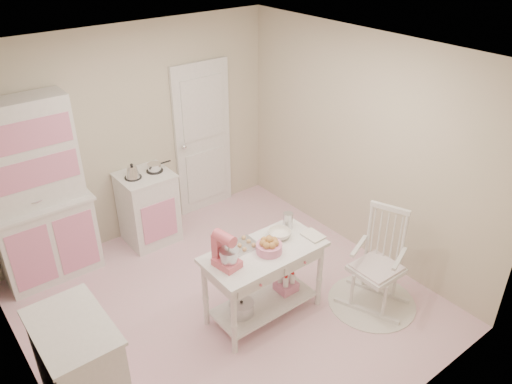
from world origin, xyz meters
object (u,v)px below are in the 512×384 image
(hutch, at_px, (37,194))
(bread_basket, at_px, (269,248))
(base_cabinet, at_px, (81,368))
(work_table, at_px, (264,283))
(stove, at_px, (148,207))
(rocking_chair, at_px, (378,261))
(stand_mixer, at_px, (227,251))

(hutch, xyz_separation_m, bread_basket, (1.49, -2.04, -0.19))
(base_cabinet, bearing_deg, work_table, -0.72)
(stove, bearing_deg, hutch, 177.61)
(hutch, distance_m, rocking_chair, 3.60)
(work_table, bearing_deg, bread_basket, -68.20)
(work_table, relative_size, stand_mixer, 3.53)
(rocking_chair, distance_m, bread_basket, 1.16)
(rocking_chair, height_order, stand_mixer, stand_mixer)
(bread_basket, bearing_deg, stand_mixer, 170.96)
(hutch, distance_m, stand_mixer, 2.23)
(bread_basket, bearing_deg, hutch, 126.21)
(rocking_chair, relative_size, bread_basket, 4.40)
(stove, bearing_deg, base_cabinet, -129.60)
(hutch, bearing_deg, bread_basket, -53.79)
(stove, bearing_deg, work_table, -82.06)
(rocking_chair, xyz_separation_m, stand_mixer, (-1.43, 0.60, 0.42))
(hutch, relative_size, stand_mixer, 6.12)
(bread_basket, bearing_deg, base_cabinet, 177.76)
(base_cabinet, distance_m, bread_basket, 1.91)
(stove, bearing_deg, bread_basket, -81.69)
(bread_basket, bearing_deg, stove, 98.31)
(stand_mixer, distance_m, bread_basket, 0.46)
(stand_mixer, bearing_deg, rocking_chair, -32.46)
(stove, xyz_separation_m, rocking_chair, (1.28, -2.52, 0.09))
(hutch, height_order, base_cabinet, hutch)
(rocking_chair, height_order, work_table, rocking_chair)
(stove, xyz_separation_m, base_cabinet, (-1.58, -1.91, 0.00))
(hutch, bearing_deg, base_cabinet, -101.01)
(stove, xyz_separation_m, bread_basket, (0.29, -1.99, 0.39))
(hutch, height_order, stand_mixer, hutch)
(hutch, height_order, stove, hutch)
(stove, height_order, stand_mixer, stand_mixer)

